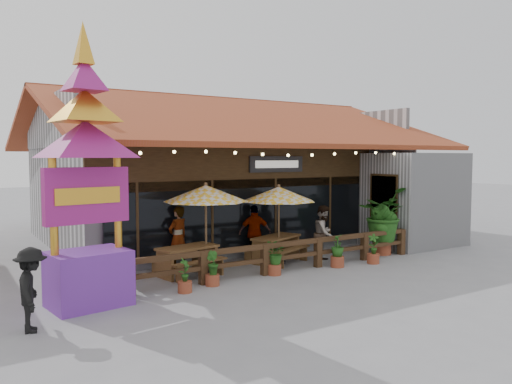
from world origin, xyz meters
TOP-DOWN VIEW (x-y plane):
  - ground at (0.00, 0.00)m, footprint 100.00×100.00m
  - restaurant_building at (0.26, 6.61)m, footprint 15.50×14.73m
  - patio_railing at (-2.25, -0.27)m, footprint 10.00×2.60m
  - umbrella_left at (-3.77, 0.76)m, footprint 3.11×3.11m
  - umbrella_right at (-1.22, 0.63)m, footprint 2.83×2.83m
  - picnic_table_left at (-4.40, 0.71)m, footprint 2.03×1.83m
  - picnic_table_right at (-1.16, 0.84)m, footprint 2.22×2.08m
  - thai_sign_tower at (-7.60, -0.82)m, footprint 2.90×2.90m
  - tropical_plant at (2.75, -0.10)m, footprint 2.23×2.12m
  - diner_a at (-4.30, 1.62)m, footprint 0.83×0.68m
  - diner_b at (0.25, 0.10)m, footprint 1.13×1.06m
  - diner_c at (-1.54, 1.57)m, footprint 1.17×0.82m
  - pedestrian at (-8.99, -1.98)m, footprint 0.81×1.18m
  - planter_a at (-5.25, -0.97)m, footprint 0.38×0.36m
  - planter_b at (-4.34, -0.74)m, footprint 0.38×0.40m
  - planter_c at (-2.25, -0.63)m, footprint 0.77×0.77m
  - planter_d at (0.02, -0.81)m, footprint 0.55×0.55m
  - planter_e at (1.36, -1.04)m, footprint 0.41×0.41m

SIDE VIEW (x-z plane):
  - ground at x=0.00m, z-range 0.00..0.00m
  - planter_a at x=-5.25m, z-range -0.07..0.82m
  - planter_e at x=1.36m, z-range -0.08..0.89m
  - planter_b at x=-4.34m, z-range -0.04..0.89m
  - planter_d at x=0.02m, z-range -0.02..1.02m
  - planter_c at x=-2.25m, z-range 0.06..1.02m
  - picnic_table_left at x=-4.40m, z-range 0.15..1.00m
  - picnic_table_right at x=-1.16m, z-range 0.15..1.00m
  - patio_railing at x=-2.25m, z-range 0.15..1.07m
  - pedestrian at x=-8.99m, z-range 0.00..1.68m
  - diner_c at x=-1.54m, z-range 0.00..1.84m
  - diner_b at x=0.25m, z-range 0.00..1.86m
  - diner_a at x=-4.30m, z-range 0.00..1.95m
  - tropical_plant at x=2.75m, z-range 0.17..2.57m
  - restaurant_building at x=0.26m, z-range -0.84..5.25m
  - umbrella_right at x=-1.22m, z-range 0.96..3.54m
  - umbrella_left at x=-3.77m, z-range 1.01..3.71m
  - thai_sign_tower at x=-7.60m, z-range 0.20..7.16m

